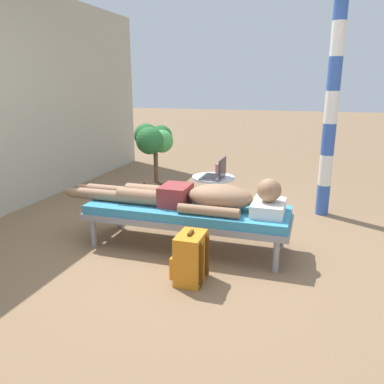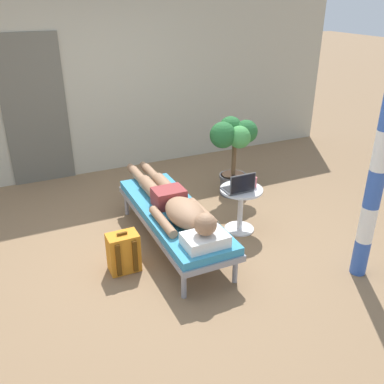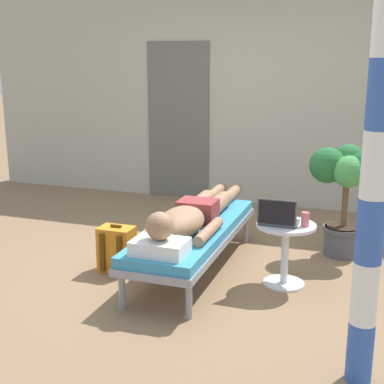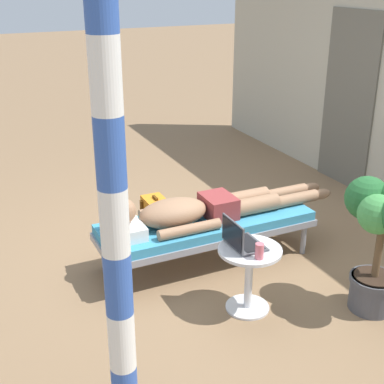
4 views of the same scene
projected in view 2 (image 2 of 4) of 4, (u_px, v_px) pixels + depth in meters
The scene contains 11 objects.
ground_plane at pixel (161, 245), 4.61m from camera, with size 40.00×40.00×0.00m, color #846647.
house_wall_back at pixel (106, 79), 6.09m from camera, with size 7.60×0.20×2.70m, color #B2AD99.
house_door_panel at pixel (35, 112), 5.75m from camera, with size 0.84×0.03×2.04m, color #625F54.
lounge_chair at pixel (173, 216), 4.49m from camera, with size 0.63×1.94×0.42m.
person_reclining at pixel (176, 204), 4.36m from camera, with size 0.53×2.17×0.32m.
side_table at pixel (241, 202), 4.76m from camera, with size 0.48×0.48×0.52m.
laptop at pixel (239, 187), 4.60m from camera, with size 0.31×0.24×0.23m.
drink_glass at pixel (254, 182), 4.71m from camera, with size 0.06×0.06×0.12m, color #D86672.
backpack at pixel (123, 252), 4.13m from camera, with size 0.30×0.26×0.42m.
potted_plant at pixel (233, 146), 5.48m from camera, with size 0.66×0.50×1.05m.
porch_post at pixel (382, 151), 3.62m from camera, with size 0.15×0.15×2.54m.
Camera 2 is at (-1.34, -3.68, 2.52)m, focal length 39.53 mm.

